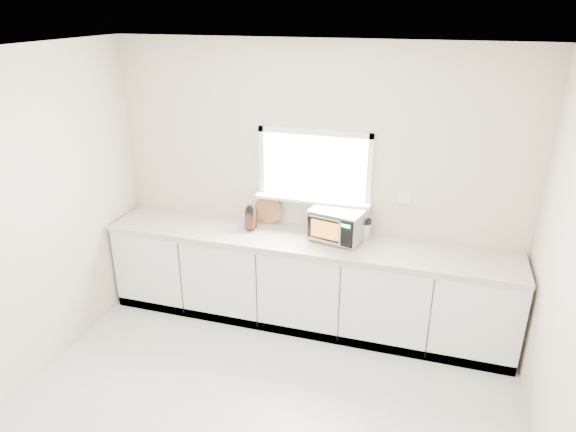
% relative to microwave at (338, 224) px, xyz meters
% --- Properties ---
extents(back_wall, '(4.00, 0.17, 2.70)m').
position_rel_microwave_xyz_m(back_wall, '(-0.29, 0.23, 0.28)').
color(back_wall, beige).
rests_on(back_wall, ground).
extents(cabinets, '(3.92, 0.60, 0.88)m').
position_rel_microwave_xyz_m(cabinets, '(-0.29, -0.07, -0.64)').
color(cabinets, silver).
rests_on(cabinets, ground).
extents(countertop, '(3.92, 0.64, 0.04)m').
position_rel_microwave_xyz_m(countertop, '(-0.29, -0.08, -0.18)').
color(countertop, '#BEB09C').
rests_on(countertop, cabinets).
extents(microwave, '(0.54, 0.46, 0.30)m').
position_rel_microwave_xyz_m(microwave, '(0.00, 0.00, 0.00)').
color(microwave, black).
rests_on(microwave, countertop).
extents(knife_block, '(0.10, 0.20, 0.27)m').
position_rel_microwave_xyz_m(knife_block, '(-0.86, -0.02, -0.04)').
color(knife_block, '#442218').
rests_on(knife_block, countertop).
extents(cutting_board, '(0.29, 0.07, 0.29)m').
position_rel_microwave_xyz_m(cutting_board, '(-0.75, 0.17, -0.02)').
color(cutting_board, '#A17C3E').
rests_on(cutting_board, countertop).
extents(coffee_grinder, '(0.13, 0.13, 0.20)m').
position_rel_microwave_xyz_m(coffee_grinder, '(0.24, 0.08, -0.06)').
color(coffee_grinder, '#B7B9BE').
rests_on(coffee_grinder, countertop).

